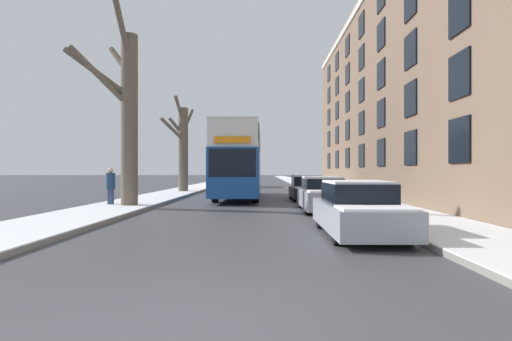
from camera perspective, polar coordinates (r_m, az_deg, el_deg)
The scene contains 12 objects.
ground_plane at distance 4.56m, azimuth -8.36°, elevation -21.45°, with size 320.00×320.00×0.00m, color #424247.
sidewalk_left at distance 57.57m, azimuth -5.32°, elevation -1.65°, with size 2.98×130.00×0.16m.
sidewalk_right at distance 57.43m, azimuth 6.02°, elevation -1.66°, with size 2.98×130.00×0.16m.
terrace_facade_right at distance 26.92m, azimuth 25.53°, elevation 10.69°, with size 9.10×39.48×13.37m.
bare_tree_left_0 at distance 18.84m, azimuth -18.03°, elevation 8.13°, with size 3.19×3.32×8.83m.
bare_tree_left_1 at distance 30.65m, azimuth -10.43°, elevation 3.40°, with size 2.02×3.19×7.22m.
double_decker_bus at distance 24.37m, azimuth -2.41°, elevation 1.68°, with size 2.53×11.02×4.26m.
parked_car_0 at distance 10.67m, azimuth 14.39°, elevation -5.50°, with size 1.79×4.40×1.41m.
parked_car_1 at distance 16.74m, azimuth 9.48°, elevation -3.47°, with size 1.72×4.50×1.44m.
parked_car_2 at distance 23.23m, azimuth 7.11°, elevation -2.58°, with size 1.71×4.30×1.42m.
oncoming_van at distance 41.70m, azimuth -2.90°, elevation -0.51°, with size 2.07×5.07×2.51m.
pedestrian_left_sidewalk at distance 19.22m, azimuth -20.05°, elevation -2.06°, with size 0.40×0.40×1.82m.
Camera 1 is at (0.69, -4.19, 1.66)m, focal length 28.00 mm.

